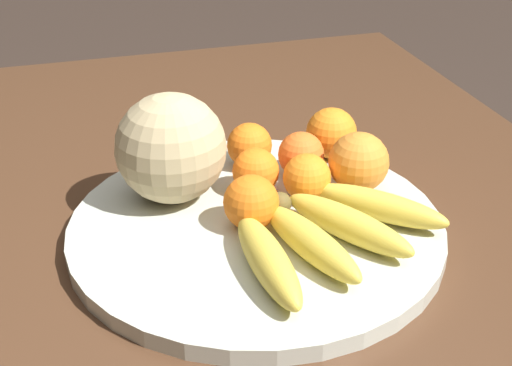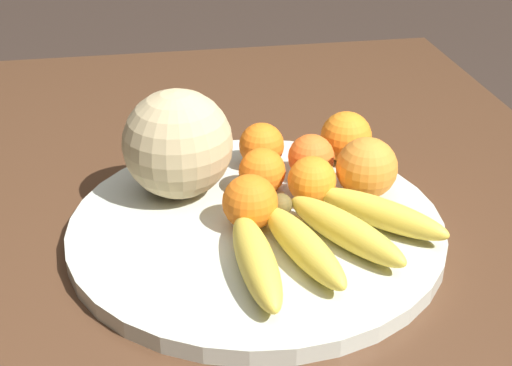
{
  "view_description": "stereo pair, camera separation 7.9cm",
  "coord_description": "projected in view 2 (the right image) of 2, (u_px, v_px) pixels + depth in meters",
  "views": [
    {
      "loc": [
        0.64,
        -0.21,
        1.24
      ],
      "look_at": [
        -0.02,
        -0.02,
        0.85
      ],
      "focal_mm": 50.0,
      "sensor_mm": 36.0,
      "label": 1
    },
    {
      "loc": [
        0.66,
        -0.13,
        1.24
      ],
      "look_at": [
        -0.02,
        -0.02,
        0.85
      ],
      "focal_mm": 50.0,
      "sensor_mm": 36.0,
      "label": 2
    }
  ],
  "objects": [
    {
      "name": "melon",
      "position": [
        178.0,
        144.0,
        0.84
      ],
      "size": [
        0.13,
        0.13,
        0.13
      ],
      "color": "tan",
      "rests_on": "fruit_bowl"
    },
    {
      "name": "banana_bunch",
      "position": [
        319.0,
        237.0,
        0.75
      ],
      "size": [
        0.22,
        0.24,
        0.04
      ],
      "rotation": [
        0.0,
        0.0,
        6.69
      ],
      "color": "brown",
      "rests_on": "fruit_bowl"
    },
    {
      "name": "orange_mid_center",
      "position": [
        250.0,
        202.0,
        0.79
      ],
      "size": [
        0.06,
        0.06,
        0.06
      ],
      "color": "orange",
      "rests_on": "fruit_bowl"
    },
    {
      "name": "orange_front_right",
      "position": [
        311.0,
        157.0,
        0.89
      ],
      "size": [
        0.06,
        0.06,
        0.06
      ],
      "color": "orange",
      "rests_on": "fruit_bowl"
    },
    {
      "name": "orange_top_small",
      "position": [
        262.0,
        145.0,
        0.92
      ],
      "size": [
        0.06,
        0.06,
        0.06
      ],
      "color": "orange",
      "rests_on": "fruit_bowl"
    },
    {
      "name": "orange_back_left",
      "position": [
        258.0,
        172.0,
        0.86
      ],
      "size": [
        0.06,
        0.06,
        0.06
      ],
      "color": "orange",
      "rests_on": "fruit_bowl"
    },
    {
      "name": "orange_side_extra",
      "position": [
        367.0,
        168.0,
        0.85
      ],
      "size": [
        0.07,
        0.07,
        0.07
      ],
      "color": "orange",
      "rests_on": "fruit_bowl"
    },
    {
      "name": "kitchen_table",
      "position": [
        274.0,
        319.0,
        0.86
      ],
      "size": [
        1.38,
        0.89,
        0.78
      ],
      "color": "#4C301E",
      "rests_on": "ground_plane"
    },
    {
      "name": "produce_tag",
      "position": [
        270.0,
        177.0,
        0.9
      ],
      "size": [
        0.08,
        0.03,
        0.0
      ],
      "rotation": [
        0.0,
        0.0,
        -0.07
      ],
      "color": "white",
      "rests_on": "fruit_bowl"
    },
    {
      "name": "orange_back_right",
      "position": [
        346.0,
        137.0,
        0.93
      ],
      "size": [
        0.07,
        0.07,
        0.07
      ],
      "color": "orange",
      "rests_on": "fruit_bowl"
    },
    {
      "name": "fruit_bowl",
      "position": [
        256.0,
        227.0,
        0.82
      ],
      "size": [
        0.43,
        0.43,
        0.02
      ],
      "color": "beige",
      "rests_on": "kitchen_table"
    },
    {
      "name": "orange_front_left",
      "position": [
        312.0,
        180.0,
        0.84
      ],
      "size": [
        0.06,
        0.06,
        0.06
      ],
      "color": "orange",
      "rests_on": "fruit_bowl"
    }
  ]
}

